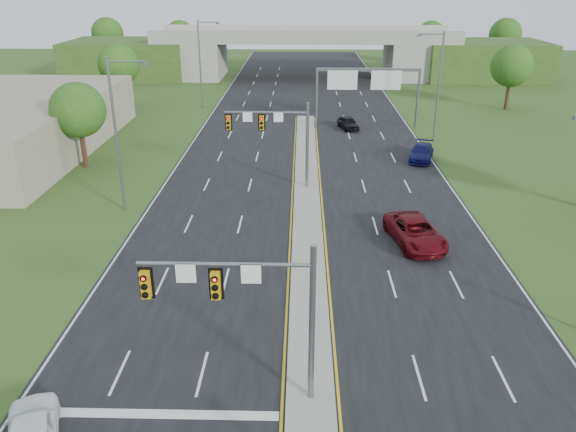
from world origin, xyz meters
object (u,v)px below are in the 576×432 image
(signal_mast_far, at_px, (279,131))
(car_far_a, at_px, (415,232))
(overpass, at_px, (305,56))
(car_far_c, at_px, (348,123))
(sign_gantry, at_px, (367,81))
(car_far_b, at_px, (422,152))
(signal_mast_near, at_px, (252,300))

(signal_mast_far, bearing_deg, car_far_a, -48.10)
(signal_mast_far, relative_size, car_far_a, 1.20)
(overpass, height_order, car_far_a, overpass)
(car_far_c, bearing_deg, car_far_a, -99.98)
(signal_mast_far, bearing_deg, car_far_c, 70.03)
(car_far_a, relative_size, car_far_c, 1.44)
(sign_gantry, bearing_deg, overpass, 100.79)
(car_far_b, bearing_deg, signal_mast_far, -132.04)
(signal_mast_near, distance_m, overpass, 80.11)
(signal_mast_far, bearing_deg, sign_gantry, 65.89)
(sign_gantry, bearing_deg, car_far_c, -163.07)
(sign_gantry, bearing_deg, signal_mast_near, -101.25)
(signal_mast_far, relative_size, sign_gantry, 0.60)
(signal_mast_near, relative_size, overpass, 0.09)
(sign_gantry, relative_size, car_far_c, 2.86)
(sign_gantry, height_order, car_far_c, sign_gantry)
(car_far_b, bearing_deg, overpass, 119.74)
(car_far_b, bearing_deg, signal_mast_near, -94.89)
(car_far_b, bearing_deg, car_far_a, -85.45)
(car_far_a, xyz_separation_m, car_far_b, (3.94, 18.12, -0.11))
(sign_gantry, distance_m, car_far_a, 30.52)
(sign_gantry, distance_m, car_far_b, 13.54)
(car_far_c, bearing_deg, overpass, 83.62)
(overpass, bearing_deg, car_far_a, -83.97)
(sign_gantry, height_order, car_far_b, sign_gantry)
(car_far_a, distance_m, car_far_c, 29.70)
(signal_mast_far, height_order, car_far_b, signal_mast_far)
(car_far_a, bearing_deg, car_far_b, 66.81)
(overpass, distance_m, car_far_b, 48.47)
(signal_mast_near, bearing_deg, overpass, 88.38)
(signal_mast_far, relative_size, car_far_c, 1.73)
(signal_mast_far, distance_m, sign_gantry, 21.91)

